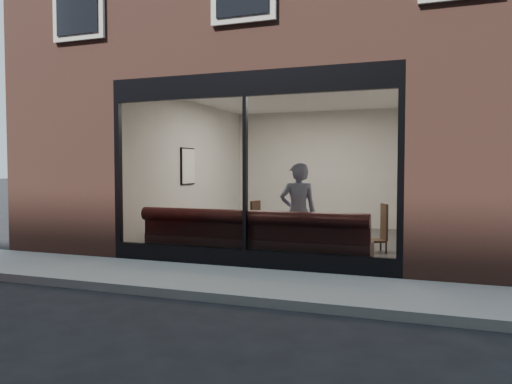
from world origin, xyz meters
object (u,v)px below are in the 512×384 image
(cafe_table_left, at_px, (187,213))
(cafe_chair_right, at_px, (374,241))
(cafe_table_right, at_px, (318,217))
(person, at_px, (298,213))
(cafe_chair_left, at_px, (248,234))
(banquette, at_px, (254,250))

(cafe_table_left, xyz_separation_m, cafe_chair_right, (3.56, 0.90, -0.50))
(cafe_table_left, relative_size, cafe_table_right, 1.01)
(person, relative_size, cafe_chair_right, 4.52)
(person, height_order, cafe_chair_right, person)
(cafe_table_left, relative_size, cafe_chair_right, 1.69)
(cafe_chair_left, xyz_separation_m, cafe_chair_right, (2.65, -0.10, 0.00))
(person, distance_m, cafe_table_left, 2.52)
(banquette, distance_m, cafe_table_left, 1.99)
(banquette, xyz_separation_m, cafe_chair_right, (1.83, 1.75, 0.01))
(cafe_table_left, distance_m, cafe_chair_left, 1.44)
(cafe_table_left, height_order, cafe_table_right, same)
(cafe_table_left, bearing_deg, cafe_chair_right, 14.23)
(cafe_chair_right, bearing_deg, person, 30.91)
(cafe_chair_right, bearing_deg, cafe_table_right, 16.87)
(person, height_order, cafe_chair_left, person)
(banquette, height_order, cafe_chair_left, banquette)
(cafe_table_left, xyz_separation_m, cafe_table_right, (2.63, 0.14, 0.00))
(cafe_table_left, height_order, cafe_chair_left, cafe_table_left)
(cafe_table_left, distance_m, cafe_table_right, 2.63)
(cafe_table_right, height_order, cafe_chair_left, cafe_table_right)
(cafe_table_right, bearing_deg, banquette, -132.22)
(banquette, xyz_separation_m, cafe_chair_left, (-0.82, 1.85, 0.01))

